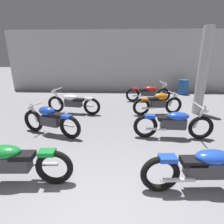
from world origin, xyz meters
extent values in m
cube|color=#BCBAB7|center=(0.00, 9.62, 1.80)|extent=(13.31, 0.24, 3.60)
cylinder|color=#BCBAB7|center=(3.29, 5.24, 1.60)|extent=(0.36, 0.36, 3.20)
torus|color=black|center=(-0.90, 0.97, 0.34)|extent=(0.68, 0.15, 0.67)
cube|color=#38383D|center=(-1.65, 0.93, 0.44)|extent=(0.67, 0.28, 0.28)
ellipsoid|color=#197F33|center=(-1.75, 0.92, 0.66)|extent=(0.62, 0.35, 0.22)
cube|color=black|center=(-1.43, 0.94, 0.57)|extent=(0.41, 0.26, 0.10)
cube|color=#197F33|center=(-1.00, 0.96, 0.64)|extent=(0.29, 0.22, 0.08)
cylinder|color=silver|center=(-1.16, 1.08, 0.32)|extent=(0.55, 0.10, 0.07)
torus|color=black|center=(-2.35, 3.21, 0.34)|extent=(0.67, 0.32, 0.67)
torus|color=black|center=(-1.12, 2.79, 0.34)|extent=(0.67, 0.32, 0.67)
cylinder|color=silver|center=(-2.27, 3.18, 0.59)|extent=(0.25, 0.15, 0.56)
cube|color=#38383D|center=(-1.73, 3.00, 0.44)|extent=(0.62, 0.41, 0.28)
ellipsoid|color=blue|center=(-1.83, 3.03, 0.72)|extent=(0.58, 0.43, 0.26)
cube|color=black|center=(-1.52, 2.93, 0.64)|extent=(0.46, 0.36, 0.10)
cube|color=blue|center=(-1.21, 2.82, 0.64)|extent=(0.33, 0.28, 0.08)
cylinder|color=silver|center=(-2.21, 3.16, 0.85)|extent=(0.19, 0.47, 0.04)
sphere|color=white|center=(-2.40, 3.23, 0.73)|extent=(0.14, 0.14, 0.14)
cylinder|color=silver|center=(-1.31, 2.99, 0.32)|extent=(0.54, 0.25, 0.07)
torus|color=black|center=(-2.32, 5.07, 0.34)|extent=(0.68, 0.22, 0.67)
torus|color=black|center=(-0.84, 4.83, 0.34)|extent=(0.68, 0.22, 0.67)
cylinder|color=silver|center=(-2.24, 5.06, 0.65)|extent=(0.28, 0.11, 0.66)
cube|color=#38383D|center=(-1.58, 4.95, 0.44)|extent=(0.69, 0.34, 0.28)
ellipsoid|color=white|center=(-1.67, 4.96, 0.66)|extent=(0.64, 0.41, 0.22)
cube|color=black|center=(-1.36, 4.91, 0.57)|extent=(0.43, 0.30, 0.10)
cube|color=white|center=(-0.93, 4.85, 0.64)|extent=(0.31, 0.24, 0.08)
cylinder|color=silver|center=(-2.18, 5.05, 0.96)|extent=(0.14, 0.68, 0.04)
sphere|color=white|center=(-2.38, 5.08, 0.84)|extent=(0.14, 0.14, 0.14)
cylinder|color=silver|center=(-1.06, 5.00, 0.32)|extent=(0.55, 0.16, 0.07)
torus|color=black|center=(0.94, 0.88, 0.34)|extent=(0.68, 0.16, 0.67)
cube|color=#38383D|center=(1.69, 0.93, 0.44)|extent=(0.68, 0.29, 0.28)
ellipsoid|color=blue|center=(1.79, 0.93, 0.66)|extent=(0.62, 0.36, 0.22)
cube|color=black|center=(1.47, 0.91, 0.57)|extent=(0.42, 0.27, 0.10)
cube|color=blue|center=(1.04, 0.88, 0.64)|extent=(0.29, 0.22, 0.08)
cylinder|color=silver|center=(1.20, 0.76, 0.32)|extent=(0.55, 0.11, 0.07)
torus|color=black|center=(2.46, 2.93, 0.34)|extent=(0.67, 0.12, 0.67)
torus|color=black|center=(0.96, 2.96, 0.34)|extent=(0.67, 0.12, 0.67)
cylinder|color=silver|center=(2.38, 2.93, 0.65)|extent=(0.27, 0.07, 0.66)
cube|color=#38383D|center=(1.71, 2.94, 0.44)|extent=(0.66, 0.25, 0.28)
ellipsoid|color=blue|center=(1.81, 2.94, 0.66)|extent=(0.60, 0.33, 0.22)
cube|color=black|center=(1.49, 2.95, 0.57)|extent=(0.40, 0.25, 0.10)
cube|color=blue|center=(1.06, 2.95, 0.64)|extent=(0.28, 0.20, 0.08)
cylinder|color=silver|center=(2.32, 2.93, 0.96)|extent=(0.05, 0.68, 0.04)
sphere|color=white|center=(2.52, 2.93, 0.84)|extent=(0.14, 0.14, 0.14)
cylinder|color=silver|center=(1.21, 2.82, 0.32)|extent=(0.55, 0.08, 0.07)
torus|color=black|center=(2.33, 5.13, 0.34)|extent=(0.68, 0.24, 0.67)
torus|color=black|center=(1.05, 4.88, 0.34)|extent=(0.68, 0.24, 0.67)
cylinder|color=silver|center=(2.25, 5.12, 0.59)|extent=(0.25, 0.12, 0.56)
cube|color=#38383D|center=(1.69, 5.00, 0.44)|extent=(0.61, 0.35, 0.28)
ellipsoid|color=orange|center=(1.79, 5.02, 0.72)|extent=(0.57, 0.38, 0.26)
cube|color=black|center=(1.47, 4.96, 0.64)|extent=(0.44, 0.31, 0.10)
cube|color=orange|center=(1.15, 4.90, 0.64)|extent=(0.31, 0.25, 0.08)
cylinder|color=silver|center=(2.19, 5.11, 0.85)|extent=(0.13, 0.48, 0.04)
sphere|color=white|center=(2.38, 5.14, 0.73)|extent=(0.14, 0.14, 0.14)
cylinder|color=silver|center=(1.32, 4.80, 0.32)|extent=(0.55, 0.18, 0.07)
torus|color=black|center=(2.35, 7.00, 0.34)|extent=(0.67, 0.13, 0.67)
torus|color=black|center=(0.85, 6.95, 0.34)|extent=(0.67, 0.13, 0.67)
cylinder|color=silver|center=(2.27, 7.00, 0.65)|extent=(0.28, 0.08, 0.66)
cube|color=#38383D|center=(1.60, 6.97, 0.44)|extent=(0.67, 0.26, 0.28)
ellipsoid|color=red|center=(1.70, 6.98, 0.66)|extent=(0.61, 0.34, 0.22)
cube|color=black|center=(1.38, 6.96, 0.57)|extent=(0.41, 0.25, 0.10)
cube|color=red|center=(0.95, 6.95, 0.64)|extent=(0.29, 0.21, 0.08)
cylinder|color=silver|center=(2.21, 6.99, 0.96)|extent=(0.06, 0.68, 0.04)
sphere|color=white|center=(2.41, 7.00, 0.84)|extent=(0.14, 0.14, 0.14)
cylinder|color=silver|center=(1.10, 6.82, 0.32)|extent=(0.55, 0.09, 0.07)
cylinder|color=#23519E|center=(3.86, 8.78, 0.42)|extent=(0.56, 0.56, 0.85)
torus|color=#23519E|center=(3.86, 8.78, 0.59)|extent=(0.59, 0.59, 0.03)
torus|color=#23519E|center=(3.86, 8.78, 0.26)|extent=(0.59, 0.59, 0.03)
camera|label=1|loc=(0.25, -1.69, 2.26)|focal=28.72mm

